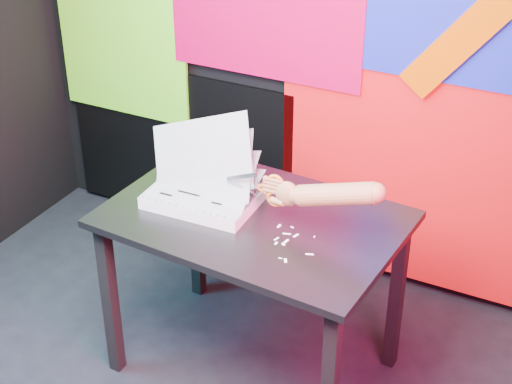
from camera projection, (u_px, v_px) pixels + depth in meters
The scene contains 7 objects.
room at pixel (116, 132), 2.22m from camera, with size 3.01×3.01×2.71m.
backdrop at pixel (327, 86), 3.52m from camera, with size 2.88×0.05×2.08m.
work_table at pixel (254, 238), 3.01m from camera, with size 1.15×0.80×0.75m.
printout_stack at pixel (204, 194), 3.03m from camera, with size 0.49×0.32×0.38m.
scissors at pixel (271, 190), 2.87m from camera, with size 0.24×0.02×0.14m.
hand_forearm at pixel (328, 194), 2.76m from camera, with size 0.45×0.08×0.18m.
paper_clippings at pixel (288, 241), 2.81m from camera, with size 0.19×0.22×0.00m.
Camera 1 is at (1.26, -1.60, 2.32)m, focal length 55.00 mm.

